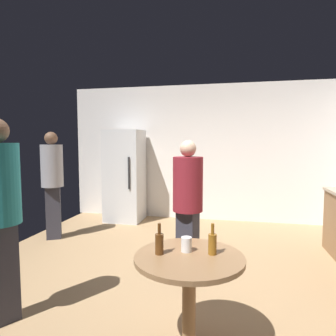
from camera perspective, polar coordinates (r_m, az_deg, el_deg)
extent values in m
cube|color=#9E7C56|center=(3.74, 1.51, -20.40)|extent=(5.20, 5.20, 0.10)
cube|color=silver|center=(6.00, 6.15, 2.94)|extent=(5.32, 0.06, 2.70)
cube|color=silver|center=(5.94, -8.35, -1.46)|extent=(0.70, 0.65, 1.80)
cube|color=#262628|center=(5.54, -7.55, -0.97)|extent=(0.03, 0.03, 0.60)
cylinder|color=olive|center=(2.40, 4.05, -25.13)|extent=(0.10, 0.10, 0.70)
cylinder|color=olive|center=(2.24, 4.11, -16.94)|extent=(0.80, 0.80, 0.03)
cylinder|color=#8C5919|center=(2.25, 8.57, -14.35)|extent=(0.06, 0.06, 0.15)
cylinder|color=#8C5919|center=(2.21, 8.61, -11.53)|extent=(0.02, 0.02, 0.08)
cylinder|color=#593314|center=(2.23, -1.68, -14.47)|extent=(0.06, 0.06, 0.15)
cylinder|color=#593314|center=(2.19, -1.69, -11.63)|extent=(0.02, 0.02, 0.08)
cylinder|color=white|center=(2.29, 3.58, -14.49)|extent=(0.08, 0.08, 0.11)
cube|color=#2D2D38|center=(3.05, -29.27, -17.23)|extent=(0.26, 0.27, 0.86)
cube|color=#2D2D38|center=(3.51, 3.79, -14.42)|extent=(0.27, 0.24, 0.78)
cylinder|color=maroon|center=(3.35, 3.85, -3.11)|extent=(0.44, 0.44, 0.61)
sphere|color=#D8AD8C|center=(3.32, 3.89, 3.75)|extent=(0.18, 0.18, 0.18)
cube|color=#2D2D38|center=(5.17, -21.23, -8.03)|extent=(0.27, 0.25, 0.85)
cylinder|color=gray|center=(5.06, -21.49, 0.41)|extent=(0.46, 0.46, 0.67)
sphere|color=brown|center=(5.04, -21.65, 5.37)|extent=(0.20, 0.20, 0.20)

